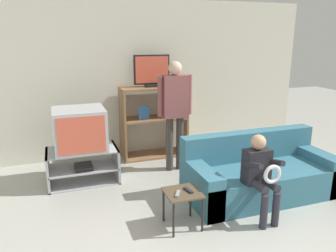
# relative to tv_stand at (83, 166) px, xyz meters

# --- Properties ---
(wall_back) EXTENTS (6.40, 0.06, 2.60)m
(wall_back) POSITION_rel_tv_stand_xyz_m (0.99, 1.00, 1.06)
(wall_back) COLOR silver
(wall_back) RESTS_ON ground_plane
(tv_stand) EXTENTS (0.96, 0.55, 0.49)m
(tv_stand) POSITION_rel_tv_stand_xyz_m (0.00, 0.00, 0.00)
(tv_stand) COLOR #A8A8AD
(tv_stand) RESTS_ON ground_plane
(television_main) EXTENTS (0.69, 0.64, 0.57)m
(television_main) POSITION_rel_tv_stand_xyz_m (-0.01, 0.02, 0.53)
(television_main) COLOR #B2B2B7
(television_main) RESTS_ON tv_stand
(media_shelf) EXTENTS (1.10, 0.46, 1.20)m
(media_shelf) POSITION_rel_tv_stand_xyz_m (1.25, 0.70, 0.37)
(media_shelf) COLOR #8E6642
(media_shelf) RESTS_ON ground_plane
(television_flat) EXTENTS (0.60, 0.20, 0.51)m
(television_flat) POSITION_rel_tv_stand_xyz_m (1.23, 0.71, 1.21)
(television_flat) COLOR black
(television_flat) RESTS_ON media_shelf
(snack_table) EXTENTS (0.37, 0.37, 0.41)m
(snack_table) POSITION_rel_tv_stand_xyz_m (0.90, -1.51, 0.10)
(snack_table) COLOR brown
(snack_table) RESTS_ON ground_plane
(remote_control_black) EXTENTS (0.06, 0.15, 0.02)m
(remote_control_black) POSITION_rel_tv_stand_xyz_m (0.97, -1.52, 0.18)
(remote_control_black) COLOR #232328
(remote_control_black) RESTS_ON snack_table
(remote_control_white) EXTENTS (0.10, 0.14, 0.02)m
(remote_control_white) POSITION_rel_tv_stand_xyz_m (0.83, -1.55, 0.18)
(remote_control_white) COLOR gray
(remote_control_white) RESTS_ON snack_table
(couch) EXTENTS (1.92, 0.85, 0.77)m
(couch) POSITION_rel_tv_stand_xyz_m (2.12, -1.12, 0.03)
(couch) COLOR teal
(couch) RESTS_ON ground_plane
(person_standing_adult) EXTENTS (0.53, 0.20, 1.66)m
(person_standing_adult) POSITION_rel_tv_stand_xyz_m (1.38, 0.01, 0.77)
(person_standing_adult) COLOR #3D3833
(person_standing_adult) RESTS_ON ground_plane
(person_seated_child) EXTENTS (0.33, 0.43, 0.96)m
(person_seated_child) POSITION_rel_tv_stand_xyz_m (1.78, -1.62, 0.32)
(person_seated_child) COLOR #2D2D38
(person_seated_child) RESTS_ON ground_plane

